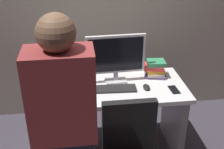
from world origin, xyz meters
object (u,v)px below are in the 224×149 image
object	(u,v)px
keyboard	(112,89)
desk	(111,108)
mouse	(146,87)
monitor	(116,56)
cell_phone	(174,90)
book_stack	(155,69)
person_at_desk	(65,136)
cup_near_keyboard	(67,90)

from	to	relation	value
keyboard	desk	bearing A→B (deg)	92.00
keyboard	mouse	world-z (taller)	mouse
desk	keyboard	world-z (taller)	keyboard
monitor	cell_phone	xyz separation A→B (m)	(0.49, -0.23, -0.25)
desk	monitor	size ratio (longest dim) A/B	2.53
monitor	mouse	world-z (taller)	monitor
monitor	mouse	size ratio (longest dim) A/B	5.41
desk	cell_phone	distance (m)	0.61
book_stack	monitor	bearing A→B (deg)	-171.67
desk	keyboard	bearing A→B (deg)	-91.01
person_at_desk	monitor	size ratio (longest dim) A/B	3.03
desk	cup_near_keyboard	world-z (taller)	cup_near_keyboard
cup_near_keyboard	cell_phone	xyz separation A→B (m)	(0.95, -0.04, -0.04)
cell_phone	keyboard	bearing A→B (deg)	168.87
desk	cell_phone	size ratio (longest dim) A/B	9.49
keyboard	cup_near_keyboard	distance (m)	0.40
cup_near_keyboard	book_stack	size ratio (longest dim) A/B	0.39
monitor	mouse	bearing A→B (deg)	-34.74
keyboard	cell_phone	distance (m)	0.55
desk	person_at_desk	world-z (taller)	person_at_desk
keyboard	person_at_desk	bearing A→B (deg)	-115.34
keyboard	cell_phone	xyz separation A→B (m)	(0.55, -0.07, -0.01)
mouse	book_stack	size ratio (longest dim) A/B	0.41
person_at_desk	keyboard	xyz separation A→B (m)	(0.40, 0.73, -0.10)
person_at_desk	keyboard	bearing A→B (deg)	61.65
desk	cup_near_keyboard	size ratio (longest dim) A/B	14.59
desk	keyboard	xyz separation A→B (m)	(-0.00, -0.06, 0.24)
person_at_desk	cell_phone	bearing A→B (deg)	34.92
keyboard	mouse	size ratio (longest dim) A/B	4.30
monitor	desk	bearing A→B (deg)	-118.44
keyboard	monitor	bearing A→B (deg)	73.82
mouse	cell_phone	world-z (taller)	mouse
cell_phone	monitor	bearing A→B (deg)	151.34
person_at_desk	monitor	world-z (taller)	person_at_desk
monitor	cup_near_keyboard	distance (m)	0.53
keyboard	cup_near_keyboard	world-z (taller)	cup_near_keyboard
keyboard	book_stack	world-z (taller)	book_stack
keyboard	cup_near_keyboard	bearing A→B (deg)	-172.20
book_stack	cup_near_keyboard	bearing A→B (deg)	-163.55
keyboard	book_stack	xyz separation A→B (m)	(0.45, 0.22, 0.07)
person_at_desk	cell_phone	world-z (taller)	person_at_desk
person_at_desk	desk	bearing A→B (deg)	63.39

